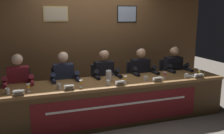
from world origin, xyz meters
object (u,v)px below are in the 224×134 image
Objects in this scene: panelist_far_right at (175,71)px; water_cup_far_right at (186,76)px; panelist_right at (142,73)px; chair_left at (63,91)px; juice_glass_left at (81,82)px; water_pitcher_central at (109,76)px; juice_glass_far_right at (199,72)px; juice_glass_right at (165,74)px; water_cup_left at (59,86)px; conference_table at (114,95)px; panelist_center at (105,76)px; water_cup_center at (108,83)px; chair_center at (102,87)px; juice_glass_far_left at (28,86)px; panelist_far_left at (19,84)px; nameplate_far_right at (199,76)px; nameplate_center at (120,83)px; document_stack_far_right at (192,76)px; panelist_left at (64,80)px; juice_glass_center at (125,78)px; chair_far_right at (169,81)px; nameplate_left at (69,87)px; nameplate_right at (158,79)px; chair_far_left at (20,95)px; water_cup_far_left at (7,91)px; chair_right at (137,84)px; water_cup_right at (146,79)px; nameplate_far_left at (19,93)px.

water_cup_far_right is (-0.19, -0.64, 0.05)m from panelist_far_right.
chair_left is at bearing 172.69° from panelist_right.
water_pitcher_central is at bearing 22.89° from juice_glass_left.
juice_glass_right is at bearing 176.51° from juice_glass_far_right.
water_cup_left is (-0.34, 0.04, -0.05)m from juice_glass_left.
conference_table is 19.96× the size of water_pitcher_central.
panelist_center is 0.65m from water_cup_center.
juice_glass_far_left is at bearing -150.82° from chair_center.
panelist_right is at bearing 0.00° from panelist_far_left.
nameplate_far_right is at bearing -3.12° from water_cup_center.
water_cup_center is at bearing -176.59° from juice_glass_right.
document_stack_far_right is (1.51, 0.15, -0.03)m from nameplate_center.
panelist_left reaches higher than juice_glass_left.
water_pitcher_central is at bearing 8.34° from juice_glass_far_left.
juice_glass_far_left is at bearing -128.51° from chair_left.
water_cup_left is 0.69× the size of juice_glass_center.
chair_far_right reaches higher than conference_table.
panelist_left is 1.08m from nameplate_center.
nameplate_left is at bearing -92.39° from panelist_left.
nameplate_far_right is (1.74, -0.09, 0.00)m from water_cup_center.
chair_left is 2.33m from chair_far_right.
nameplate_right is at bearing -132.09° from chair_far_right.
panelist_far_right reaches higher than chair_far_left.
water_cup_far_left is 2.62m from chair_right.
juice_glass_far_left reaches higher than conference_table.
nameplate_left is 0.17× the size of chair_right.
water_pitcher_central is at bearing -39.01° from chair_left.
chair_far_right is (3.26, 0.78, -0.33)m from water_cup_far_left.
nameplate_far_right is at bearing -48.55° from chair_right.
chair_far_left is 10.65× the size of water_cup_right.
nameplate_right is 0.27m from juice_glass_right.
panelist_center is at bearing 22.59° from juice_glass_far_left.
chair_far_left reaches higher than conference_table.
nameplate_far_left and nameplate_left have the same top height.
juice_glass_left is 0.72× the size of nameplate_right.
chair_left is 4.31× the size of water_pitcher_central.
water_pitcher_central reaches higher than chair_far_right.
nameplate_center is 0.84× the size of nameplate_far_right.
juice_glass_far_right reaches higher than nameplate_far_left.
nameplate_center is at bearing -149.03° from chair_far_right.
water_cup_far_right is (0.63, 0.07, -0.00)m from nameplate_right.
chair_far_right is at bearing 92.32° from nameplate_far_right.
chair_right is at bearing 17.39° from water_cup_far_left.
chair_center is 1.28m from juice_glass_right.
chair_far_right is at bearing 30.97° from nameplate_center.
nameplate_left and nameplate_far_right have the same top height.
panelist_right is at bearing -7.31° from chair_left.
chair_center is at bearing 24.54° from water_cup_far_left.
chair_far_left reaches higher than document_stack_far_right.
chair_left is 4.95× the size of nameplate_far_right.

